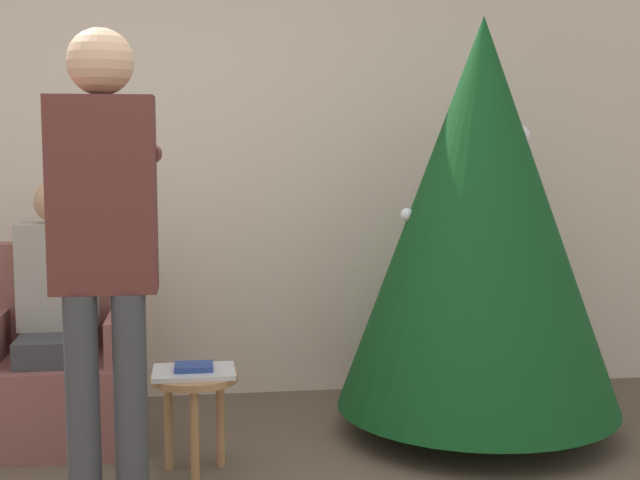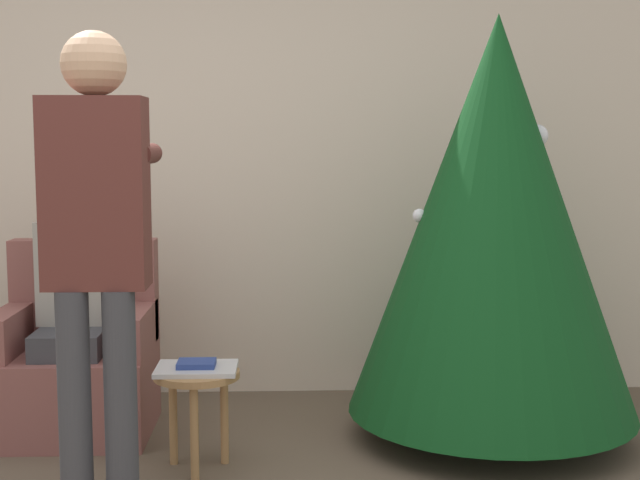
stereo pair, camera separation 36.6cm
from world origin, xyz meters
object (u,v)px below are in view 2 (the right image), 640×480
(person_standing, at_px, (96,231))
(armchair, at_px, (78,365))
(person_seated, at_px, (74,297))
(side_stool, at_px, (197,388))
(christmas_tree, at_px, (494,217))

(person_standing, bearing_deg, armchair, 107.69)
(person_seated, xyz_separation_m, side_stool, (0.63, -0.52, -0.31))
(christmas_tree, relative_size, person_seated, 1.62)
(christmas_tree, bearing_deg, armchair, 174.85)
(christmas_tree, xyz_separation_m, armchair, (-1.98, 0.18, -0.73))
(person_standing, height_order, side_stool, person_standing)
(person_standing, bearing_deg, person_seated, 108.09)
(armchair, bearing_deg, christmas_tree, -5.15)
(armchair, relative_size, side_stool, 2.12)
(armchair, xyz_separation_m, person_standing, (0.33, -1.02, 0.76))
(armchair, height_order, person_standing, person_standing)
(armchair, height_order, side_stool, armchair)
(armchair, bearing_deg, person_seated, -90.00)
(christmas_tree, height_order, armchair, christmas_tree)
(person_seated, relative_size, side_stool, 2.83)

